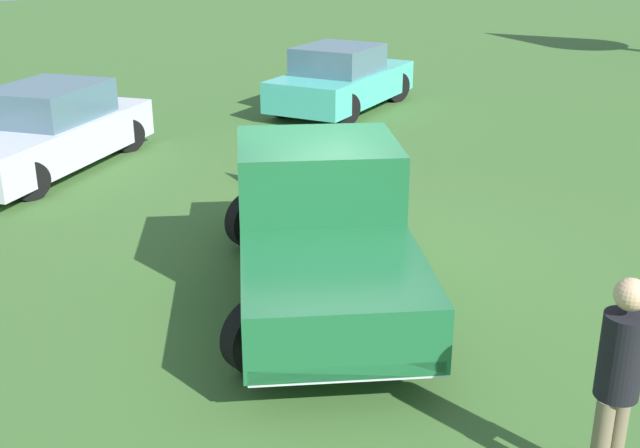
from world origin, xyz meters
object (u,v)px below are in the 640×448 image
sedan_far (341,80)px  traffic_cone (248,165)px  person_bystander (618,377)px  sedan_near (46,132)px  pickup_truck (319,218)px

sedan_far → traffic_cone: bearing=-169.0°
person_bystander → traffic_cone: (2.50, 8.20, -0.76)m
sedan_near → person_bystander: person_bystander is taller
pickup_truck → sedan_far: 9.83m
pickup_truck → person_bystander: 4.19m
pickup_truck → sedan_near: pickup_truck is taller
person_bystander → traffic_cone: size_ratio=3.29×
sedan_far → pickup_truck: bearing=-154.7°
sedan_far → person_bystander: 13.51m
pickup_truck → sedan_near: bearing=-142.0°
person_bystander → traffic_cone: bearing=-14.4°
pickup_truck → sedan_far: bearing=171.4°
sedan_near → sedan_far: 7.14m
pickup_truck → sedan_near: size_ratio=1.08×
sedan_near → person_bystander: size_ratio=2.63×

